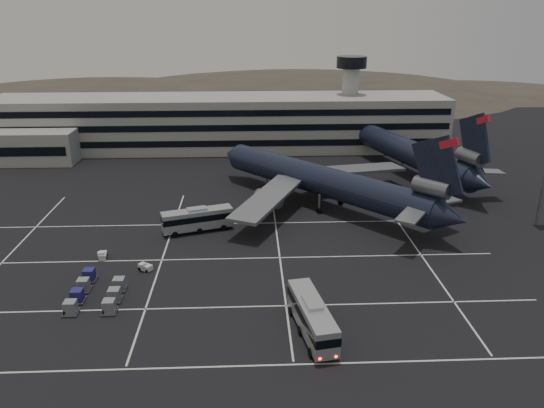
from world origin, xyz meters
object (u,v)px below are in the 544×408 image
(bus_near, at_px, (312,316))
(uld_cluster, at_px, (95,292))
(tug_a, at_px, (103,255))
(trijet_main, at_px, (325,181))
(bus_far, at_px, (197,219))

(bus_near, distance_m, uld_cluster, 29.21)
(tug_a, relative_size, uld_cluster, 0.20)
(trijet_main, bearing_deg, bus_near, -141.67)
(bus_near, relative_size, uld_cluster, 1.19)
(trijet_main, height_order, tug_a, trijet_main)
(tug_a, bearing_deg, uld_cluster, -89.54)
(trijet_main, relative_size, tug_a, 21.44)
(bus_far, height_order, tug_a, bus_far)
(uld_cluster, bearing_deg, tug_a, 99.58)
(tug_a, bearing_deg, trijet_main, 20.20)
(tug_a, bearing_deg, bus_near, -44.57)
(trijet_main, bearing_deg, uld_cluster, -178.87)
(bus_far, relative_size, uld_cluster, 1.15)
(trijet_main, distance_m, uld_cluster, 47.89)
(bus_near, bearing_deg, uld_cluster, 151.60)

